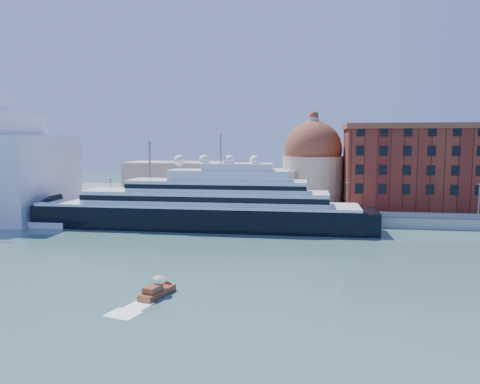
# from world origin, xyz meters

# --- Properties ---
(ground) EXTENTS (400.00, 400.00, 0.00)m
(ground) POSITION_xyz_m (0.00, 0.00, 0.00)
(ground) COLOR #365D5D
(ground) RESTS_ON ground
(quay) EXTENTS (180.00, 10.00, 2.50)m
(quay) POSITION_xyz_m (0.00, 34.00, 1.25)
(quay) COLOR gray
(quay) RESTS_ON ground
(land) EXTENTS (260.00, 72.00, 2.00)m
(land) POSITION_xyz_m (0.00, 75.00, 1.00)
(land) COLOR slate
(land) RESTS_ON ground
(quay_fence) EXTENTS (180.00, 0.10, 1.20)m
(quay_fence) POSITION_xyz_m (0.00, 29.50, 3.10)
(quay_fence) COLOR slate
(quay_fence) RESTS_ON quay
(superyacht) EXTENTS (87.10, 12.08, 26.03)m
(superyacht) POSITION_xyz_m (-7.70, 23.00, 4.49)
(superyacht) COLOR black
(superyacht) RESTS_ON ground
(service_barge) EXTENTS (12.52, 4.57, 2.78)m
(service_barge) POSITION_xyz_m (-38.33, 19.04, 0.80)
(service_barge) COLOR white
(service_barge) RESTS_ON ground
(water_taxi) EXTENTS (3.66, 6.51, 2.94)m
(water_taxi) POSITION_xyz_m (0.99, -25.36, 0.70)
(water_taxi) COLOR brown
(water_taxi) RESTS_ON ground
(warehouse) EXTENTS (43.00, 19.00, 23.25)m
(warehouse) POSITION_xyz_m (52.00, 52.00, 13.79)
(warehouse) COLOR maroon
(warehouse) RESTS_ON land
(church) EXTENTS (66.00, 18.00, 25.50)m
(church) POSITION_xyz_m (6.39, 57.72, 10.91)
(church) COLOR beige
(church) RESTS_ON land
(lamp_posts) EXTENTS (120.80, 2.40, 18.00)m
(lamp_posts) POSITION_xyz_m (-12.67, 32.27, 9.84)
(lamp_posts) COLOR slate
(lamp_posts) RESTS_ON quay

